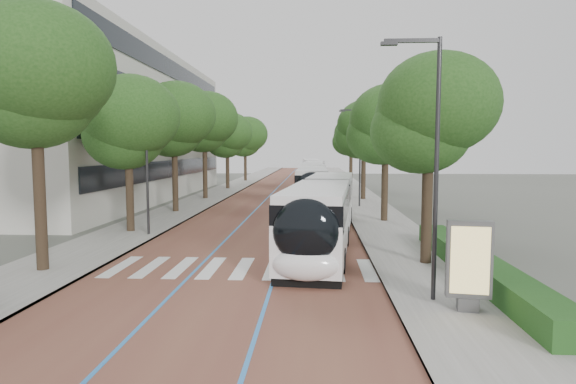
# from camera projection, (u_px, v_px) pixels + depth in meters

# --- Properties ---
(ground) EXTENTS (160.00, 160.00, 0.00)m
(ground) POSITION_uv_depth(u_px,v_px,m) (233.00, 275.00, 18.37)
(ground) COLOR #51544C
(ground) RESTS_ON ground
(road) EXTENTS (11.00, 140.00, 0.02)m
(road) POSITION_uv_depth(u_px,v_px,m) (289.00, 189.00, 58.15)
(road) COLOR brown
(road) RESTS_ON ground
(sidewalk_left) EXTENTS (4.00, 140.00, 0.12)m
(sidewalk_left) POSITION_uv_depth(u_px,v_px,m) (228.00, 189.00, 58.57)
(sidewalk_left) COLOR gray
(sidewalk_left) RESTS_ON ground
(sidewalk_right) EXTENTS (4.00, 140.00, 0.12)m
(sidewalk_right) POSITION_uv_depth(u_px,v_px,m) (351.00, 189.00, 57.73)
(sidewalk_right) COLOR gray
(sidewalk_right) RESTS_ON ground
(kerb_left) EXTENTS (0.20, 140.00, 0.14)m
(kerb_left) POSITION_uv_depth(u_px,v_px,m) (243.00, 189.00, 58.46)
(kerb_left) COLOR gray
(kerb_left) RESTS_ON ground
(kerb_right) EXTENTS (0.20, 140.00, 0.14)m
(kerb_right) POSITION_uv_depth(u_px,v_px,m) (336.00, 189.00, 57.84)
(kerb_right) COLOR gray
(kerb_right) RESTS_ON ground
(zebra_crossing) EXTENTS (10.55, 3.60, 0.01)m
(zebra_crossing) POSITION_uv_depth(u_px,v_px,m) (242.00, 268.00, 19.35)
(zebra_crossing) COLOR silver
(zebra_crossing) RESTS_ON ground
(lane_line_left) EXTENTS (0.12, 126.00, 0.01)m
(lane_line_left) POSITION_uv_depth(u_px,v_px,m) (276.00, 189.00, 58.24)
(lane_line_left) COLOR blue
(lane_line_left) RESTS_ON road
(lane_line_right) EXTENTS (0.12, 126.00, 0.01)m
(lane_line_right) POSITION_uv_depth(u_px,v_px,m) (302.00, 189.00, 58.06)
(lane_line_right) COLOR blue
(lane_line_right) RESTS_ON road
(office_building) EXTENTS (18.11, 40.00, 14.00)m
(office_building) POSITION_uv_depth(u_px,v_px,m) (83.00, 127.00, 46.69)
(office_building) COLOR #ABA99F
(office_building) RESTS_ON ground
(hedge) EXTENTS (1.20, 14.00, 0.80)m
(hedge) POSITION_uv_depth(u_px,v_px,m) (476.00, 265.00, 17.82)
(hedge) COLOR #214919
(hedge) RESTS_ON sidewalk_right
(streetlight_near) EXTENTS (1.82, 0.20, 8.00)m
(streetlight_near) POSITION_uv_depth(u_px,v_px,m) (431.00, 148.00, 14.60)
(streetlight_near) COLOR #29292B
(streetlight_near) RESTS_ON sidewalk_right
(streetlight_far) EXTENTS (1.82, 0.20, 8.00)m
(streetlight_far) POSITION_uv_depth(u_px,v_px,m) (358.00, 149.00, 39.46)
(streetlight_far) COLOR #29292B
(streetlight_far) RESTS_ON sidewalk_right
(lamp_post_left) EXTENTS (0.14, 0.14, 8.00)m
(lamp_post_left) POSITION_uv_depth(u_px,v_px,m) (147.00, 162.00, 26.31)
(lamp_post_left) COLOR #29292B
(lamp_post_left) RESTS_ON sidewalk_left
(trees_left) EXTENTS (6.36, 60.97, 9.74)m
(trees_left) POSITION_uv_depth(u_px,v_px,m) (203.00, 130.00, 45.47)
(trees_left) COLOR black
(trees_left) RESTS_ON ground
(trees_right) EXTENTS (5.74, 46.90, 8.92)m
(trees_right) POSITION_uv_depth(u_px,v_px,m) (370.00, 132.00, 40.04)
(trees_right) COLOR black
(trees_right) RESTS_ON ground
(lead_bus) EXTENTS (4.20, 18.55, 3.20)m
(lead_bus) POSITION_uv_depth(u_px,v_px,m) (324.00, 211.00, 24.62)
(lead_bus) COLOR black
(lead_bus) RESTS_ON ground
(bus_queued_0) EXTENTS (2.58, 12.40, 3.20)m
(bus_queued_0) POSITION_uv_depth(u_px,v_px,m) (312.00, 187.00, 41.13)
(bus_queued_0) COLOR white
(bus_queued_0) RESTS_ON ground
(bus_queued_1) EXTENTS (2.75, 12.44, 3.20)m
(bus_queued_1) POSITION_uv_depth(u_px,v_px,m) (313.00, 178.00, 54.12)
(bus_queued_1) COLOR white
(bus_queued_1) RESTS_ON ground
(bus_queued_2) EXTENTS (3.04, 12.49, 3.20)m
(bus_queued_2) POSITION_uv_depth(u_px,v_px,m) (315.00, 173.00, 66.65)
(bus_queued_2) COLOR white
(bus_queued_2) RESTS_ON ground
(bus_queued_3) EXTENTS (3.23, 12.52, 3.20)m
(bus_queued_3) POSITION_uv_depth(u_px,v_px,m) (311.00, 169.00, 80.31)
(bus_queued_3) COLOR white
(bus_queued_3) RESTS_ON ground
(ad_panel) EXTENTS (1.30, 0.57, 2.63)m
(ad_panel) POSITION_uv_depth(u_px,v_px,m) (469.00, 264.00, 13.85)
(ad_panel) COLOR #59595B
(ad_panel) RESTS_ON sidewalk_right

